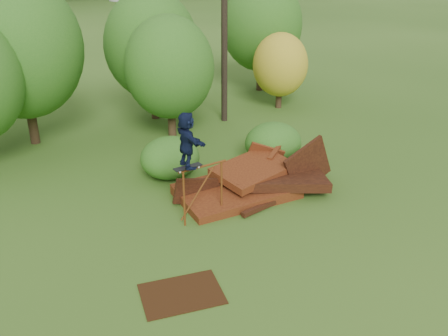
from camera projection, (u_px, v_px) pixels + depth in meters
ground at (285, 237)px, 14.27m from camera, size 240.00×240.00×0.00m
scrap_pile at (254, 182)px, 16.70m from camera, size 5.79×3.43×2.09m
grind_rail at (203, 184)px, 14.69m from camera, size 1.60×0.10×1.80m
skateboard at (188, 167)px, 14.16m from camera, size 0.86×0.25×0.09m
skater at (187, 140)px, 13.81m from camera, size 0.57×1.53×1.62m
flat_plate at (182, 294)px, 11.97m from camera, size 2.19×1.78×0.03m
tree_1 at (20, 48)px, 19.25m from camera, size 4.83×4.83×6.72m
tree_2 at (169, 68)px, 20.15m from camera, size 3.65×3.65×5.15m
tree_3 at (151, 45)px, 22.35m from camera, size 4.24×4.24×5.88m
tree_4 at (280, 65)px, 24.36m from camera, size 2.71×2.71×3.74m
tree_5 at (261, 24)px, 26.71m from camera, size 4.37×4.37×6.13m
shrub_left at (170, 158)px, 17.62m from camera, size 2.13×1.97×1.48m
shrub_right at (273, 143)px, 18.77m from camera, size 2.20×2.01×1.56m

